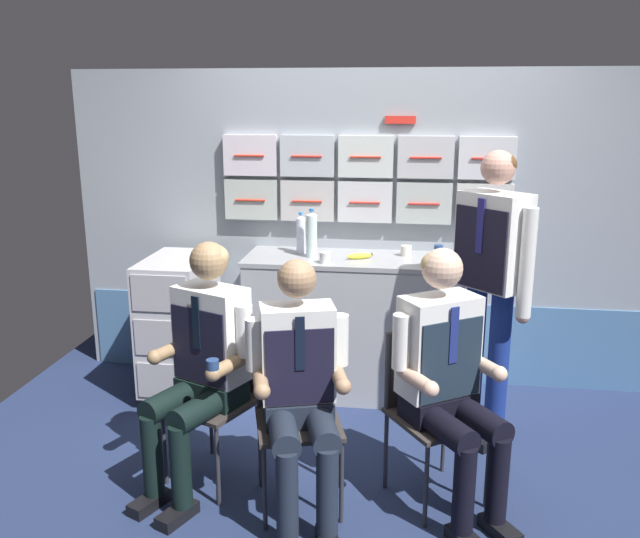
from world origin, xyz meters
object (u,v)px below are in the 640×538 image
service_trolley (179,322)px  paper_cup_blue (406,250)px  water_bottle_clear (301,234)px  snack_banana (360,256)px  folding_chair_near_trolley (427,394)px  crew_member_standing (491,273)px  folding_chair_left (224,380)px  crew_member_near_trolley (448,370)px  folding_chair_center (296,398)px  crew_member_center (300,381)px  crew_member_left (202,357)px

service_trolley → paper_cup_blue: 1.59m
water_bottle_clear → snack_banana: bearing=-16.2°
folding_chair_near_trolley → water_bottle_clear: size_ratio=3.05×
crew_member_standing → snack_banana: bearing=147.1°
folding_chair_left → water_bottle_clear: bearing=79.4°
folding_chair_near_trolley → crew_member_near_trolley: bearing=-56.4°
crew_member_standing → water_bottle_clear: crew_member_standing is taller
folding_chair_center → folding_chair_near_trolley: 0.66m
folding_chair_center → water_bottle_clear: size_ratio=3.05×
crew_member_center → water_bottle_clear: 1.56m
folding_chair_left → snack_banana: (0.62, 1.05, 0.44)m
folding_chair_center → paper_cup_blue: 1.51m
crew_member_left → snack_banana: bearing=60.1°
folding_chair_left → water_bottle_clear: size_ratio=3.05×
crew_member_left → crew_member_standing: size_ratio=0.76×
crew_member_center → crew_member_near_trolley: size_ratio=0.97×
folding_chair_left → paper_cup_blue: bearing=52.1°
folding_chair_center → crew_member_center: (0.05, -0.16, 0.16)m
crew_member_left → crew_member_center: size_ratio=1.03×
folding_chair_center → paper_cup_blue: size_ratio=11.87×
folding_chair_center → crew_member_center: 0.23m
paper_cup_blue → service_trolley: bearing=-170.1°
service_trolley → crew_member_left: crew_member_left is taller
water_bottle_clear → folding_chair_near_trolley: bearing=-55.0°
folding_chair_center → crew_member_near_trolley: crew_member_near_trolley is taller
crew_member_center → paper_cup_blue: crew_member_center is taller
crew_member_center → folding_chair_near_trolley: crew_member_center is taller
folding_chair_left → folding_chair_near_trolley: bearing=-1.5°
crew_member_standing → folding_chair_center: bearing=-144.0°
water_bottle_clear → crew_member_center: bearing=-80.7°
crew_member_near_trolley → folding_chair_near_trolley: bearing=123.6°
crew_member_standing → paper_cup_blue: crew_member_standing is taller
water_bottle_clear → crew_member_left: bearing=-102.2°
folding_chair_near_trolley → crew_member_near_trolley: (0.09, -0.13, 0.19)m
snack_banana → crew_member_standing: bearing=-32.9°
folding_chair_near_trolley → crew_member_standing: (0.34, 0.58, 0.49)m
crew_member_left → folding_chair_near_trolley: (1.12, 0.12, -0.18)m
paper_cup_blue → snack_banana: size_ratio=0.42×
folding_chair_near_trolley → folding_chair_center: bearing=-168.0°
folding_chair_left → paper_cup_blue: (0.92, 1.18, 0.46)m
water_bottle_clear → paper_cup_blue: (0.70, 0.01, -0.09)m
folding_chair_center → folding_chair_left: bearing=158.4°
crew_member_standing → crew_member_near_trolley: bearing=-109.7°
folding_chair_center → water_bottle_clear: 1.46m
service_trolley → crew_member_near_trolley: 2.04m
service_trolley → crew_member_left: 1.20m
crew_member_left → snack_banana: 1.40m
folding_chair_left → snack_banana: size_ratio=4.93×
snack_banana → folding_chair_left: bearing=-120.6°
crew_member_standing → crew_member_left: bearing=-154.6°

